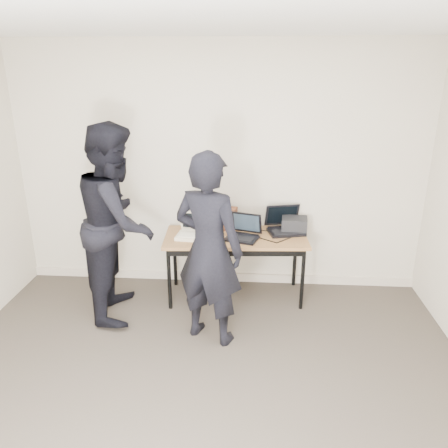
# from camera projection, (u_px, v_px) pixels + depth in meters

# --- Properties ---
(room) EXTENTS (4.60, 4.60, 2.80)m
(room) POSITION_uv_depth(u_px,v_px,m) (190.00, 251.00, 2.67)
(room) COLOR #3D362E
(room) RESTS_ON ground
(desk) EXTENTS (1.54, 0.75, 0.72)m
(desk) POSITION_uv_depth(u_px,v_px,m) (236.00, 241.00, 4.64)
(desk) COLOR brown
(desk) RESTS_ON ground
(laptop_beige) EXTENTS (0.33, 0.32, 0.24)m
(laptop_beige) POSITION_uv_depth(u_px,v_px,m) (192.00, 232.00, 4.60)
(laptop_beige) COLOR beige
(laptop_beige) RESTS_ON desk
(laptop_center) EXTENTS (0.40, 0.40, 0.25)m
(laptop_center) POSITION_uv_depth(u_px,v_px,m) (244.00, 233.00, 4.57)
(laptop_center) COLOR black
(laptop_center) RESTS_ON desk
(laptop_right) EXTENTS (0.45, 0.44, 0.27)m
(laptop_right) POSITION_uv_depth(u_px,v_px,m) (285.00, 226.00, 4.75)
(laptop_right) COLOR black
(laptop_right) RESTS_ON desk
(leather_satchel) EXTENTS (0.38, 0.22, 0.25)m
(leather_satchel) POSITION_uv_depth(u_px,v_px,m) (220.00, 218.00, 4.80)
(leather_satchel) COLOR #582B17
(leather_satchel) RESTS_ON desk
(tissue) EXTENTS (0.14, 0.11, 0.08)m
(tissue) POSITION_uv_depth(u_px,v_px,m) (223.00, 204.00, 4.75)
(tissue) COLOR white
(tissue) RESTS_ON leather_satchel
(equipment_box) EXTENTS (0.29, 0.25, 0.16)m
(equipment_box) POSITION_uv_depth(u_px,v_px,m) (294.00, 225.00, 4.74)
(equipment_box) COLOR black
(equipment_box) RESTS_ON desk
(power_brick) EXTENTS (0.08, 0.05, 0.03)m
(power_brick) POSITION_uv_depth(u_px,v_px,m) (213.00, 240.00, 4.47)
(power_brick) COLOR black
(power_brick) RESTS_ON desk
(cables) EXTENTS (1.14, 0.41, 0.01)m
(cables) POSITION_uv_depth(u_px,v_px,m) (245.00, 236.00, 4.62)
(cables) COLOR black
(cables) RESTS_ON desk
(person_typist) EXTENTS (0.76, 0.64, 1.78)m
(person_typist) POSITION_uv_depth(u_px,v_px,m) (209.00, 250.00, 3.85)
(person_typist) COLOR black
(person_typist) RESTS_ON ground
(person_observer) EXTENTS (0.85, 1.03, 1.95)m
(person_observer) POSITION_uv_depth(u_px,v_px,m) (117.00, 222.00, 4.30)
(person_observer) COLOR black
(person_observer) RESTS_ON ground
(baseboard) EXTENTS (4.50, 0.03, 0.10)m
(baseboard) POSITION_uv_depth(u_px,v_px,m) (219.00, 277.00, 5.21)
(baseboard) COLOR #BFB19E
(baseboard) RESTS_ON ground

